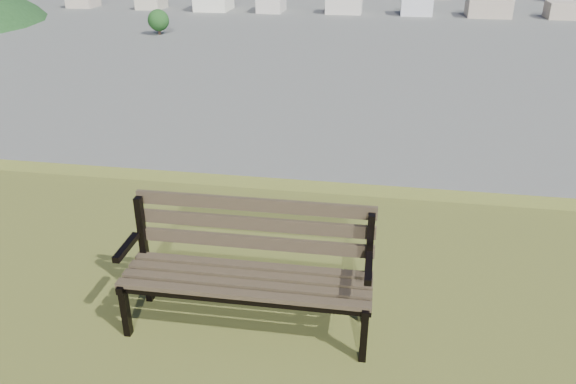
# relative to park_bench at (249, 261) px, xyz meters

# --- Properties ---
(park_bench) EXTENTS (1.97, 0.65, 1.03)m
(park_bench) POSITION_rel_park_bench_xyz_m (0.00, 0.00, 0.00)
(park_bench) COLOR #3F3324
(park_bench) RESTS_ON hilltop_mesa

